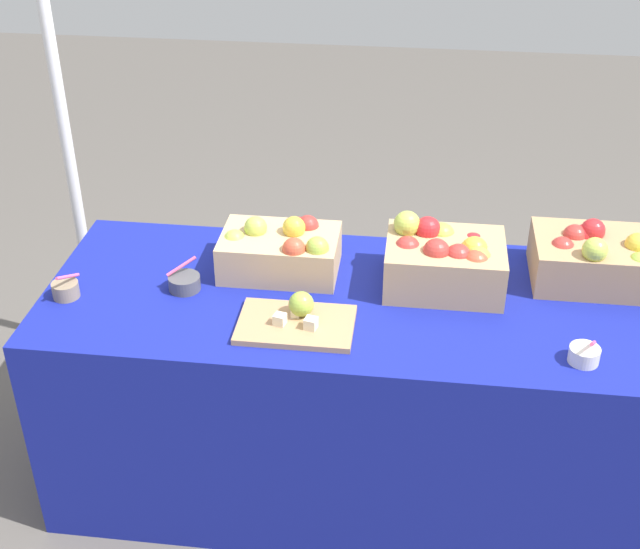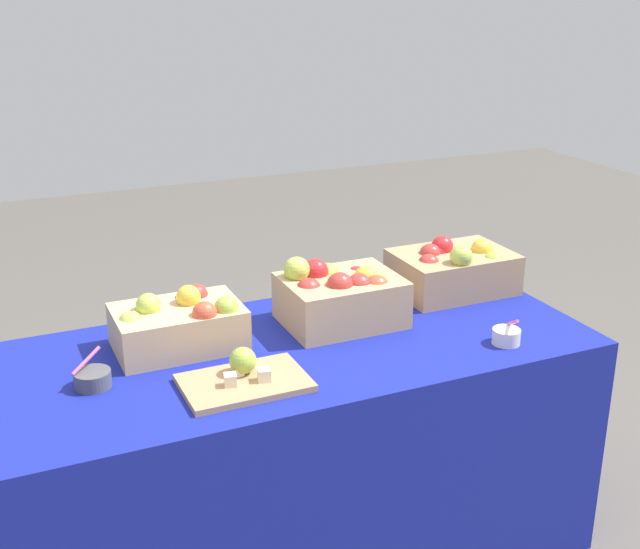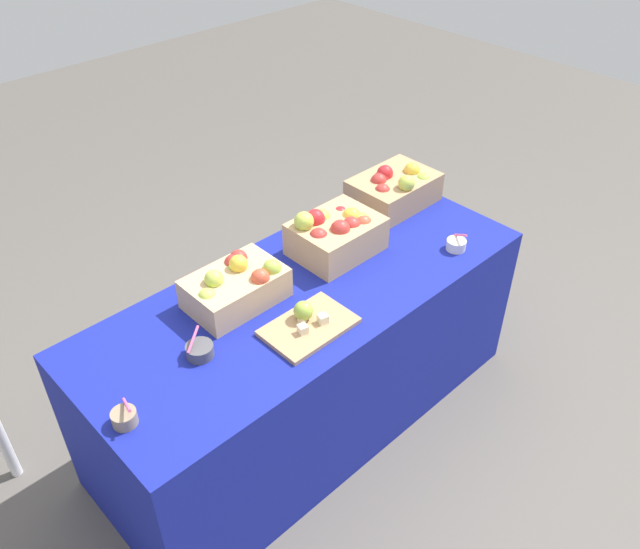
% 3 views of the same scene
% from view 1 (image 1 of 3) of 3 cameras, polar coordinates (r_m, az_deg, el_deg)
% --- Properties ---
extents(ground_plane, '(10.00, 10.00, 0.00)m').
position_cam_1_polar(ground_plane, '(3.07, 2.06, -13.10)').
color(ground_plane, '#56514C').
extents(table, '(1.90, 0.76, 0.74)m').
position_cam_1_polar(table, '(2.83, 2.21, -7.77)').
color(table, navy).
rests_on(table, ground_plane).
extents(apple_crate_left, '(0.39, 0.28, 0.20)m').
position_cam_1_polar(apple_crate_left, '(2.78, 17.90, 1.06)').
color(apple_crate_left, tan).
rests_on(apple_crate_left, table).
extents(apple_crate_middle, '(0.36, 0.28, 0.21)m').
position_cam_1_polar(apple_crate_middle, '(2.64, 8.31, 0.98)').
color(apple_crate_middle, tan).
rests_on(apple_crate_middle, table).
extents(apple_crate_right, '(0.37, 0.24, 0.18)m').
position_cam_1_polar(apple_crate_right, '(2.70, -2.58, 1.68)').
color(apple_crate_right, tan).
rests_on(apple_crate_right, table).
extents(cutting_board_front, '(0.33, 0.22, 0.09)m').
position_cam_1_polar(cutting_board_front, '(2.47, -1.53, -3.02)').
color(cutting_board_front, tan).
rests_on(cutting_board_front, table).
extents(sample_bowl_near, '(0.08, 0.09, 0.09)m').
position_cam_1_polar(sample_bowl_near, '(2.43, 17.12, -5.09)').
color(sample_bowl_near, silver).
rests_on(sample_bowl_near, table).
extents(sample_bowl_mid, '(0.08, 0.10, 0.10)m').
position_cam_1_polar(sample_bowl_mid, '(2.70, -16.51, -0.95)').
color(sample_bowl_mid, gray).
rests_on(sample_bowl_mid, table).
extents(sample_bowl_far, '(0.10, 0.10, 0.10)m').
position_cam_1_polar(sample_bowl_far, '(2.66, -8.98, -0.52)').
color(sample_bowl_far, '#4C4C51').
rests_on(sample_bowl_far, table).
extents(tent_pole, '(0.04, 0.04, 1.96)m').
position_cam_1_polar(tent_pole, '(3.29, -16.60, 9.25)').
color(tent_pole, white).
rests_on(tent_pole, ground_plane).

